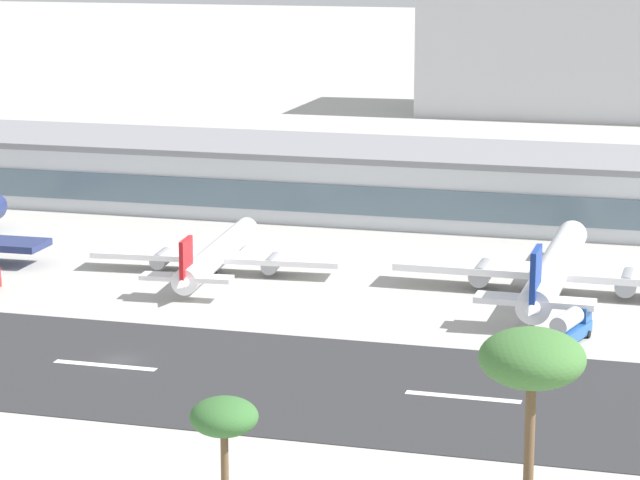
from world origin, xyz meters
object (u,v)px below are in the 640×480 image
airliner_navy_tail_gate_2 (553,271)px  terminal_building (447,183)px  palm_tree_2 (224,421)px  distant_hotel_block (640,45)px  service_fuel_truck_0 (570,326)px  airliner_red_tail_gate_1 (215,256)px  palm_tree_1 (532,362)px

airliner_navy_tail_gate_2 → terminal_building: bearing=26.4°
terminal_building → palm_tree_2: palm_tree_2 is taller
terminal_building → distant_hotel_block: distant_hotel_block is taller
airliner_navy_tail_gate_2 → palm_tree_2: palm_tree_2 is taller
distant_hotel_block → service_fuel_truck_0: (5.20, -209.91, -15.89)m
airliner_red_tail_gate_1 → service_fuel_truck_0: 54.83m
palm_tree_2 → palm_tree_1: bearing=19.9°
terminal_building → palm_tree_2: bearing=-86.2°
terminal_building → airliner_navy_tail_gate_2: size_ratio=3.75×
distant_hotel_block → palm_tree_1: size_ratio=5.99×
airliner_red_tail_gate_1 → palm_tree_2: 93.12m
terminal_building → airliner_navy_tail_gate_2: (23.07, -47.06, -2.46)m
airliner_red_tail_gate_1 → terminal_building: bearing=-30.8°
terminal_building → service_fuel_truck_0: 74.00m
distant_hotel_block → palm_tree_1: distant_hotel_block is taller
airliner_red_tail_gate_1 → service_fuel_truck_0: bearing=-116.7°
distant_hotel_block → airliner_navy_tail_gate_2: distant_hotel_block is taller
palm_tree_1 → terminal_building: bearing=103.5°
service_fuel_truck_0 → palm_tree_2: (-18.70, -66.62, 9.49)m
airliner_navy_tail_gate_2 → service_fuel_truck_0: airliner_navy_tail_gate_2 is taller
distant_hotel_block → service_fuel_truck_0: bearing=-88.6°
distant_hotel_block → palm_tree_1: 268.85m
airliner_red_tail_gate_1 → palm_tree_2: size_ratio=2.94×
palm_tree_2 → terminal_building: bearing=93.8°
service_fuel_truck_0 → palm_tree_1: palm_tree_1 is taller
terminal_building → airliner_navy_tail_gate_2: bearing=-63.9°
airliner_red_tail_gate_1 → distant_hotel_block: bearing=-18.5°
airliner_navy_tail_gate_2 → palm_tree_1: (7.43, -80.32, 12.35)m
airliner_navy_tail_gate_2 → palm_tree_1: bearing=-174.4°
terminal_building → airliner_navy_tail_gate_2: 52.46m
terminal_building → palm_tree_1: size_ratio=10.04×
distant_hotel_block → service_fuel_truck_0: size_ratio=12.17×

